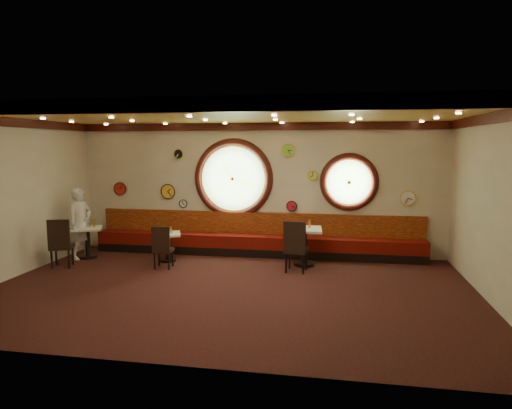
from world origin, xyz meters
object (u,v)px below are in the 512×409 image
condiment_c_pepper (305,226)px  condiment_a_bottle (94,223)px  chair_c (296,243)px  condiment_a_pepper (90,225)px  condiment_b_salt (165,231)px  condiment_c_salt (302,225)px  condiment_c_bottle (309,224)px  table_b (167,244)px  condiment_b_bottle (171,229)px  condiment_a_salt (86,225)px  chair_b (162,244)px  waiter (80,223)px  table_a (87,239)px  condiment_b_pepper (168,231)px  table_c (304,242)px  chair_a (60,240)px

condiment_c_pepper → condiment_a_bottle: (-4.99, -0.15, -0.07)m
chair_c → condiment_a_pepper: (-4.91, 0.44, 0.15)m
condiment_b_salt → condiment_c_salt: condiment_c_salt is taller
condiment_c_bottle → condiment_a_bottle: bearing=-177.2°
table_b → condiment_b_bottle: (0.08, 0.05, 0.33)m
condiment_a_salt → condiment_c_pepper: condiment_c_pepper is taller
chair_b → condiment_c_pepper: size_ratio=5.61×
table_b → condiment_a_bottle: condiment_a_bottle is taller
chair_b → condiment_c_pepper: bearing=11.7°
chair_b → condiment_a_bottle: (-1.99, 0.72, 0.28)m
condiment_b_bottle → chair_b: bearing=-85.8°
waiter → table_a: bearing=-32.8°
table_a → condiment_c_pepper: 5.15m
condiment_b_pepper → table_c: bearing=3.9°
condiment_b_pepper → condiment_c_pepper: bearing=4.3°
table_c → condiment_a_pepper: 5.06m
table_b → condiment_a_pepper: bearing=-179.9°
chair_a → condiment_b_pepper: size_ratio=6.74×
condiment_c_pepper → condiment_b_bottle: (-3.06, -0.17, -0.15)m
chair_a → condiment_b_bottle: bearing=6.3°
chair_c → condiment_b_pepper: size_ratio=6.87×
condiment_a_bottle → condiment_c_bottle: size_ratio=1.02×
condiment_c_bottle → table_b: bearing=-174.4°
condiment_c_bottle → condiment_b_salt: bearing=-175.4°
table_a → condiment_b_bottle: condiment_b_bottle is taller
table_a → waiter: 0.40m
table_c → chair_a: chair_a is taller
condiment_b_pepper → condiment_a_bottle: 1.89m
table_b → condiment_b_bottle: bearing=31.3°
condiment_a_bottle → condiment_c_pepper: bearing=1.8°
table_c → chair_c: bearing=-101.6°
condiment_c_salt → condiment_a_pepper: bearing=-176.6°
condiment_a_pepper → condiment_a_salt: bearing=168.8°
chair_b → condiment_a_pepper: (-2.05, 0.64, 0.25)m
table_a → chair_a: 0.97m
chair_b → condiment_b_salt: (-0.19, 0.70, 0.17)m
condiment_a_bottle → table_c: bearing=1.5°
condiment_a_pepper → waiter: bearing=-152.2°
condiment_b_pepper → condiment_b_bottle: (0.05, 0.06, 0.03)m
table_b → condiment_b_salt: size_ratio=7.25×
condiment_c_salt → condiment_a_pepper: size_ratio=0.99×
condiment_b_salt → waiter: (-2.04, -0.15, 0.13)m
table_b → waiter: size_ratio=0.46×
chair_a → condiment_b_pepper: (2.10, 0.96, 0.09)m
condiment_c_salt → condiment_c_pepper: (0.06, -0.07, 0.00)m
chair_c → condiment_b_bottle: chair_c is taller
chair_c → table_c: bearing=84.8°
condiment_c_bottle → waiter: bearing=-175.5°
condiment_a_salt → condiment_c_salt: (5.11, 0.27, 0.10)m
chair_c → condiment_c_pepper: size_ratio=6.57×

